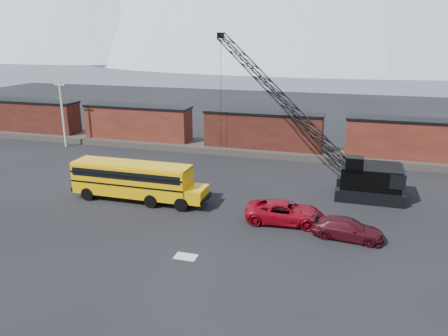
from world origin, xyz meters
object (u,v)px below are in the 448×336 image
at_px(school_bus, 136,180).
at_px(crawler_crane, 278,95).
at_px(red_pickup, 285,212).
at_px(maroon_suv, 348,229).

height_order(school_bus, crawler_crane, crawler_crane).
distance_m(red_pickup, maroon_suv, 4.71).
xyz_separation_m(school_bus, maroon_suv, (17.08, -2.38, -1.09)).
height_order(school_bus, maroon_suv, school_bus).
relative_size(red_pickup, maroon_suv, 1.20).
distance_m(red_pickup, crawler_crane, 14.29).
bearing_deg(red_pickup, crawler_crane, 8.82).
xyz_separation_m(school_bus, crawler_crane, (9.72, 11.18, 5.95)).
distance_m(school_bus, maroon_suv, 17.28).
bearing_deg(school_bus, maroon_suv, -7.93).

